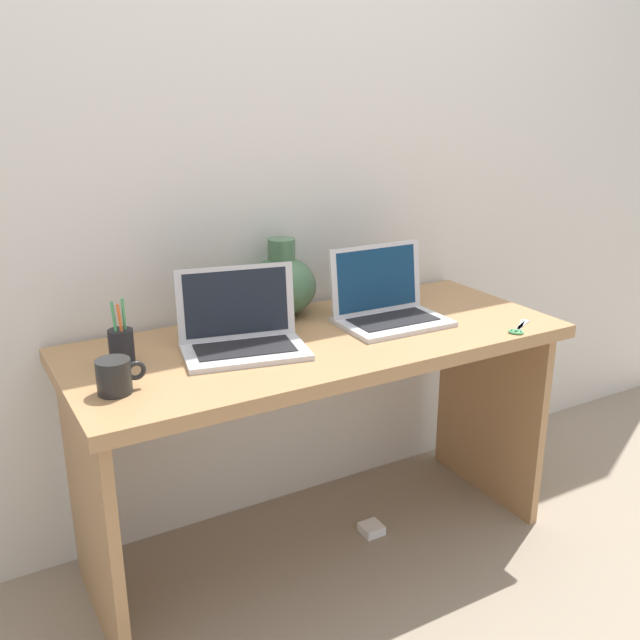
{
  "coord_description": "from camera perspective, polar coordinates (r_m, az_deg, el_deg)",
  "views": [
    {
      "loc": [
        -0.96,
        -1.68,
        1.42
      ],
      "look_at": [
        0.0,
        0.0,
        0.77
      ],
      "focal_mm": 39.82,
      "sensor_mm": 36.0,
      "label": 1
    }
  ],
  "objects": [
    {
      "name": "laptop_right",
      "position": [
        2.19,
        5.27,
        1.47
      ],
      "size": [
        0.33,
        0.24,
        0.23
      ],
      "color": "silver",
      "rests_on": "desk"
    },
    {
      "name": "ground_plane",
      "position": [
        2.4,
        -0.0,
        -17.68
      ],
      "size": [
        6.0,
        6.0,
        0.0
      ],
      "primitive_type": "plane",
      "color": "gray"
    },
    {
      "name": "power_brick",
      "position": [
        2.46,
        4.16,
        -16.39
      ],
      "size": [
        0.07,
        0.07,
        0.03
      ],
      "primitive_type": "cube",
      "color": "white",
      "rests_on": "ground"
    },
    {
      "name": "coffee_mug",
      "position": [
        1.75,
        -16.15,
        -4.36
      ],
      "size": [
        0.12,
        0.08,
        0.08
      ],
      "color": "black",
      "rests_on": "desk"
    },
    {
      "name": "desk",
      "position": [
        2.12,
        -0.0,
        -5.25
      ],
      "size": [
        1.46,
        0.6,
        0.72
      ],
      "color": "#AD7F51",
      "rests_on": "ground"
    },
    {
      "name": "green_vase",
      "position": [
        2.23,
        -3.06,
        2.9
      ],
      "size": [
        0.22,
        0.22,
        0.24
      ],
      "color": "#47704C",
      "rests_on": "desk"
    },
    {
      "name": "back_wall",
      "position": [
        2.25,
        -4.41,
        12.86
      ],
      "size": [
        4.4,
        0.04,
        2.4
      ],
      "primitive_type": "cube",
      "color": "silver",
      "rests_on": "ground"
    },
    {
      "name": "pen_cup",
      "position": [
        1.92,
        -15.67,
        -2.0
      ],
      "size": [
        0.07,
        0.07,
        0.18
      ],
      "color": "black",
      "rests_on": "desk"
    },
    {
      "name": "scissors",
      "position": [
        2.19,
        15.64,
        -0.72
      ],
      "size": [
        0.14,
        0.1,
        0.01
      ],
      "color": "#B7B7BC",
      "rests_on": "desk"
    },
    {
      "name": "laptop_left",
      "position": [
        1.96,
        -6.39,
        -0.66
      ],
      "size": [
        0.37,
        0.29,
        0.22
      ],
      "color": "silver",
      "rests_on": "desk"
    }
  ]
}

